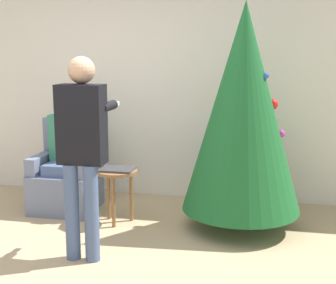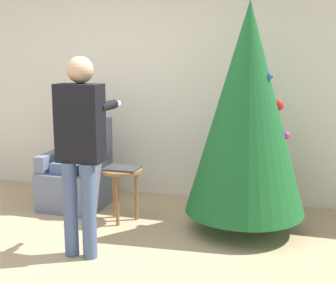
# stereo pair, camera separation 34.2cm
# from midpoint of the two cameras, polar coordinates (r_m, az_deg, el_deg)

# --- Properties ---
(ground_plane) EXTENTS (14.00, 14.00, 0.00)m
(ground_plane) POSITION_cam_midpoint_polar(r_m,az_deg,el_deg) (3.91, -11.28, -15.12)
(ground_plane) COLOR tan
(wall_back) EXTENTS (8.00, 0.06, 2.70)m
(wall_back) POSITION_cam_midpoint_polar(r_m,az_deg,el_deg) (5.59, -1.05, 7.26)
(wall_back) COLOR silver
(wall_back) RESTS_ON ground_plane
(christmas_tree) EXTENTS (1.14, 1.14, 2.17)m
(christmas_tree) POSITION_cam_midpoint_polar(r_m,az_deg,el_deg) (4.44, 11.81, 3.94)
(christmas_tree) COLOR brown
(christmas_tree) RESTS_ON ground_plane
(armchair) EXTENTS (0.66, 0.63, 0.98)m
(armchair) POSITION_cam_midpoint_polar(r_m,az_deg,el_deg) (5.30, -9.28, -4.14)
(armchair) COLOR slate
(armchair) RESTS_ON ground_plane
(person_seated) EXTENTS (0.36, 0.46, 1.24)m
(person_seated) POSITION_cam_midpoint_polar(r_m,az_deg,el_deg) (5.20, -9.52, -0.62)
(person_seated) COLOR #475B84
(person_seated) RESTS_ON ground_plane
(person_standing) EXTENTS (0.40, 0.57, 1.67)m
(person_standing) POSITION_cam_midpoint_polar(r_m,az_deg,el_deg) (3.87, -8.16, 0.23)
(person_standing) COLOR #475B84
(person_standing) RESTS_ON ground_plane
(side_stool) EXTENTS (0.40, 0.40, 0.54)m
(side_stool) POSITION_cam_midpoint_polar(r_m,az_deg,el_deg) (4.74, -3.54, -4.46)
(side_stool) COLOR olive
(side_stool) RESTS_ON ground_plane
(laptop) EXTENTS (0.33, 0.26, 0.02)m
(laptop) POSITION_cam_midpoint_polar(r_m,az_deg,el_deg) (4.71, -3.55, -3.23)
(laptop) COLOR #38383D
(laptop) RESTS_ON side_stool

